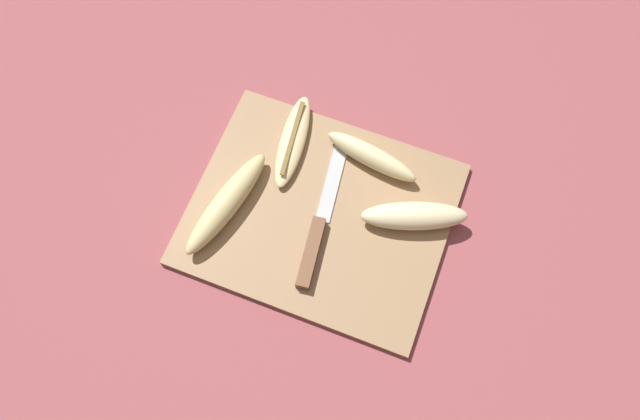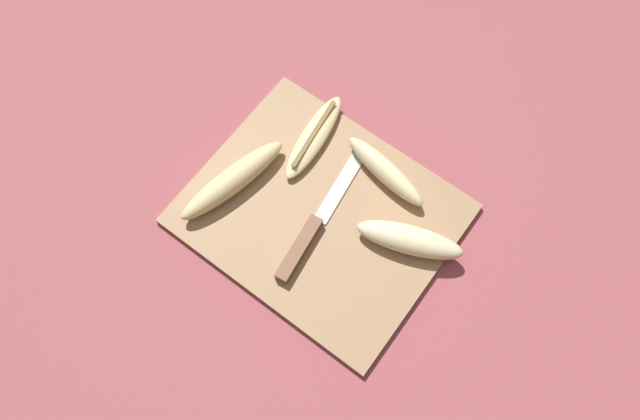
{
  "view_description": "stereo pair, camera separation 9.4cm",
  "coord_description": "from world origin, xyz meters",
  "px_view_note": "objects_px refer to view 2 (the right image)",
  "views": [
    {
      "loc": [
        0.12,
        -0.32,
        0.89
      ],
      "look_at": [
        0.0,
        0.0,
        0.02
      ],
      "focal_mm": 35.0,
      "sensor_mm": 36.0,
      "label": 1
    },
    {
      "loc": [
        0.21,
        -0.28,
        0.89
      ],
      "look_at": [
        0.0,
        0.0,
        0.02
      ],
      "focal_mm": 35.0,
      "sensor_mm": 36.0,
      "label": 2
    }
  ],
  "objects_px": {
    "banana_ripe_center": "(314,137)",
    "banana_soft_right": "(385,171)",
    "knife": "(307,237)",
    "banana_cream_curved": "(410,240)",
    "banana_spotted_left": "(233,180)"
  },
  "relations": [
    {
      "from": "banana_ripe_center",
      "to": "banana_soft_right",
      "type": "xyz_separation_m",
      "value": [
        0.13,
        0.01,
        0.01
      ]
    },
    {
      "from": "banana_soft_right",
      "to": "knife",
      "type": "bearing_deg",
      "value": -102.89
    },
    {
      "from": "banana_cream_curved",
      "to": "banana_spotted_left",
      "type": "xyz_separation_m",
      "value": [
        -0.27,
        -0.08,
        -0.0
      ]
    },
    {
      "from": "banana_spotted_left",
      "to": "banana_ripe_center",
      "type": "bearing_deg",
      "value": 69.3
    },
    {
      "from": "banana_ripe_center",
      "to": "banana_cream_curved",
      "type": "xyz_separation_m",
      "value": [
        0.22,
        -0.06,
        0.01
      ]
    },
    {
      "from": "banana_soft_right",
      "to": "banana_spotted_left",
      "type": "distance_m",
      "value": 0.23
    },
    {
      "from": "banana_ripe_center",
      "to": "banana_spotted_left",
      "type": "xyz_separation_m",
      "value": [
        -0.05,
        -0.14,
        0.01
      ]
    },
    {
      "from": "banana_ripe_center",
      "to": "banana_soft_right",
      "type": "relative_size",
      "value": 1.07
    },
    {
      "from": "banana_ripe_center",
      "to": "banana_spotted_left",
      "type": "height_order",
      "value": "banana_spotted_left"
    },
    {
      "from": "knife",
      "to": "banana_ripe_center",
      "type": "relative_size",
      "value": 1.44
    },
    {
      "from": "knife",
      "to": "banana_cream_curved",
      "type": "bearing_deg",
      "value": 25.91
    },
    {
      "from": "knife",
      "to": "banana_cream_curved",
      "type": "relative_size",
      "value": 1.48
    },
    {
      "from": "knife",
      "to": "banana_ripe_center",
      "type": "height_order",
      "value": "banana_ripe_center"
    },
    {
      "from": "knife",
      "to": "banana_spotted_left",
      "type": "relative_size",
      "value": 1.24
    },
    {
      "from": "knife",
      "to": "banana_spotted_left",
      "type": "xyz_separation_m",
      "value": [
        -0.14,
        0.0,
        0.01
      ]
    }
  ]
}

